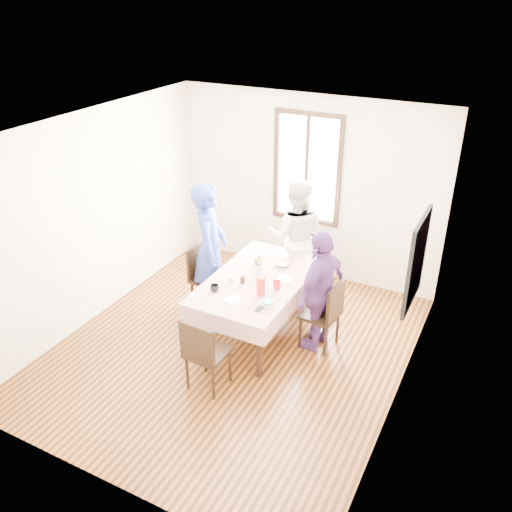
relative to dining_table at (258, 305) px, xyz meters
name	(u,v)px	position (x,y,z in m)	size (l,w,h in m)	color
ground	(233,348)	(-0.10, -0.49, -0.38)	(4.50, 4.50, 0.00)	black
back_wall	(307,188)	(-0.10, 1.76, 0.98)	(4.00, 4.00, 0.00)	beige
right_wall	(410,293)	(1.90, -0.49, 0.98)	(4.50, 4.50, 0.00)	beige
window_frame	(307,169)	(-0.10, 1.74, 1.27)	(1.02, 0.06, 1.62)	black
window_pane	(307,168)	(-0.10, 1.75, 1.27)	(0.90, 0.02, 1.50)	white
art_poster	(417,262)	(1.88, -0.19, 1.18)	(0.04, 0.76, 0.96)	red
dining_table	(258,305)	(0.00, 0.00, 0.00)	(0.98, 1.74, 0.75)	black
tablecloth	(258,279)	(0.00, 0.00, 0.38)	(1.10, 1.86, 0.01)	#530A0D
chair_left	(209,279)	(-0.82, 0.16, 0.08)	(0.42, 0.42, 0.91)	black
chair_right	(320,314)	(0.82, 0.05, 0.08)	(0.42, 0.42, 0.91)	black
chair_far	(295,260)	(0.00, 1.20, 0.08)	(0.42, 0.42, 0.91)	black
chair_near	(208,352)	(0.00, -1.20, 0.08)	(0.42, 0.42, 0.91)	black
person_left	(209,250)	(-0.80, 0.16, 0.53)	(0.66, 0.43, 1.82)	navy
person_far	(296,236)	(0.00, 1.17, 0.47)	(0.82, 0.64, 1.69)	silver
person_right	(320,291)	(0.80, 0.05, 0.40)	(0.91, 0.38, 1.56)	#542C6D
mug_black	(215,288)	(-0.32, -0.50, 0.43)	(0.11, 0.11, 0.08)	black
mug_flag	(277,285)	(0.31, -0.10, 0.44)	(0.11, 0.11, 0.10)	red
mug_green	(259,261)	(-0.16, 0.34, 0.43)	(0.12, 0.12, 0.09)	#0C7226
serving_bowl	(282,264)	(0.13, 0.45, 0.41)	(0.19, 0.19, 0.05)	white
juice_carton	(261,286)	(0.21, -0.33, 0.51)	(0.08, 0.08, 0.24)	red
butter_tub	(268,304)	(0.39, -0.51, 0.41)	(0.11, 0.11, 0.06)	white
jam_jar	(243,280)	(-0.12, -0.18, 0.43)	(0.06, 0.06, 0.08)	black
drinking_glass	(230,279)	(-0.25, -0.24, 0.43)	(0.06, 0.06, 0.09)	silver
smartphone	(259,309)	(0.33, -0.61, 0.39)	(0.06, 0.13, 0.01)	black
flower_vase	(259,271)	(-0.03, 0.08, 0.45)	(0.06, 0.06, 0.13)	silver
plate_right	(285,280)	(0.31, 0.12, 0.39)	(0.20, 0.20, 0.01)	white
plate_far	(281,255)	(0.00, 0.69, 0.39)	(0.20, 0.20, 0.01)	white
plate_near	(232,300)	(-0.04, -0.58, 0.39)	(0.20, 0.20, 0.01)	white
butter_lid	(268,302)	(0.39, -0.51, 0.45)	(0.12, 0.12, 0.01)	blue
flower_bunch	(259,262)	(-0.03, 0.08, 0.57)	(0.09, 0.09, 0.10)	yellow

